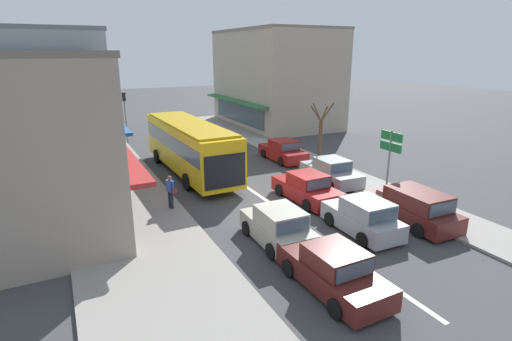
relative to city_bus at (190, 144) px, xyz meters
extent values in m
plane|color=#3F3F42|center=(1.99, -7.32, -1.88)|extent=(140.00, 140.00, 0.00)
cube|color=silver|center=(1.99, -3.32, -1.88)|extent=(0.20, 28.00, 0.01)
cube|color=gray|center=(-4.81, -1.32, -1.81)|extent=(5.20, 44.00, 0.14)
cube|color=gray|center=(8.19, -1.32, -1.82)|extent=(2.80, 44.00, 0.12)
cube|color=gray|center=(-8.21, -4.93, 1.72)|extent=(6.07, 9.50, 7.20)
cube|color=maroon|center=(-4.73, -4.93, 0.82)|extent=(1.10, 8.74, 0.20)
cube|color=#425160|center=(-5.15, -4.93, -0.48)|extent=(0.06, 7.60, 1.80)
cube|color=#6E6358|center=(-8.21, -4.93, 5.44)|extent=(6.23, 9.50, 0.24)
cube|color=#84939E|center=(-8.21, 4.79, 2.34)|extent=(7.89, 9.27, 8.45)
cube|color=#23568E|center=(-3.82, 4.79, 0.82)|extent=(1.10, 8.53, 0.20)
cube|color=#425160|center=(-4.24, 4.79, -0.48)|extent=(0.06, 7.42, 1.80)
cube|color=slate|center=(-8.21, 4.79, 6.69)|extent=(8.05, 9.27, 0.24)
cube|color=gray|center=(-8.21, 13.76, 1.40)|extent=(6.61, 8.05, 6.56)
cube|color=#2D703D|center=(-4.46, 13.76, 0.82)|extent=(1.10, 7.41, 0.20)
cube|color=#425160|center=(-4.88, 13.76, -0.48)|extent=(0.06, 6.44, 1.80)
cube|color=#6E6358|center=(-8.21, 13.76, 4.80)|extent=(6.77, 8.05, 0.24)
cube|color=#B2A38E|center=(13.49, 13.31, 2.76)|extent=(8.28, 13.83, 9.28)
cube|color=#2D703D|center=(8.90, 13.31, 0.82)|extent=(1.10, 12.73, 0.20)
cube|color=#425160|center=(9.32, 13.31, -0.48)|extent=(0.06, 11.07, 1.80)
cube|color=gray|center=(13.49, 13.31, 7.52)|extent=(8.44, 13.83, 0.24)
cube|color=yellow|center=(0.00, 0.01, -0.12)|extent=(2.77, 10.86, 2.70)
cube|color=#425160|center=(0.00, 0.01, 0.28)|extent=(2.80, 10.43, 0.90)
cube|color=black|center=(0.14, -5.42, -0.32)|extent=(2.25, 0.12, 1.76)
cube|color=#AF890F|center=(0.00, 0.01, 1.29)|extent=(2.63, 9.99, 0.12)
cylinder|color=black|center=(-1.33, 3.33, -1.40)|extent=(0.28, 0.97, 0.96)
cylinder|color=black|center=(1.16, 3.39, -1.40)|extent=(0.28, 0.97, 0.96)
cylinder|color=black|center=(-1.17, -2.99, -1.40)|extent=(0.28, 0.97, 0.96)
cylinder|color=black|center=(1.32, -2.93, -1.40)|extent=(0.28, 0.97, 0.96)
cube|color=#9EA3A8|center=(3.82, -11.52, -1.36)|extent=(1.75, 3.75, 0.76)
cube|color=#9EA3A8|center=(3.81, -11.82, -0.66)|extent=(1.58, 1.95, 0.64)
cube|color=#425160|center=(3.84, -10.85, -0.66)|extent=(1.40, 0.10, 0.54)
cube|color=#425160|center=(3.78, -12.79, -0.66)|extent=(1.37, 0.10, 0.51)
cylinder|color=black|center=(3.04, -10.38, -1.57)|extent=(0.20, 0.63, 0.62)
cylinder|color=black|center=(4.67, -10.43, -1.57)|extent=(0.20, 0.63, 0.62)
cylinder|color=black|center=(2.97, -12.60, -1.57)|extent=(0.20, 0.63, 0.62)
cylinder|color=black|center=(4.61, -12.65, -1.57)|extent=(0.20, 0.63, 0.62)
cube|color=#561E19|center=(0.14, -14.38, -1.37)|extent=(1.80, 4.23, 0.72)
cube|color=#561E19|center=(0.14, -14.48, -0.71)|extent=(1.59, 1.83, 0.60)
cube|color=#425160|center=(0.13, -13.57, -0.71)|extent=(1.44, 0.09, 0.51)
cube|color=#425160|center=(0.16, -15.40, -0.71)|extent=(1.40, 0.09, 0.48)
cylinder|color=black|center=(-0.74, -13.14, -1.57)|extent=(0.19, 0.62, 0.62)
cylinder|color=black|center=(0.98, -13.11, -1.57)|extent=(0.19, 0.62, 0.62)
cylinder|color=black|center=(-0.69, -15.66, -1.57)|extent=(0.19, 0.62, 0.62)
cylinder|color=black|center=(1.03, -15.63, -1.57)|extent=(0.19, 0.62, 0.62)
cube|color=maroon|center=(3.86, -7.28, -1.37)|extent=(1.86, 4.25, 0.72)
cube|color=maroon|center=(3.87, -7.38, -0.71)|extent=(1.62, 1.85, 0.60)
cube|color=#425160|center=(3.84, -6.46, -0.71)|extent=(1.44, 0.11, 0.51)
cube|color=#425160|center=(3.90, -8.30, -0.71)|extent=(1.41, 0.11, 0.48)
cylinder|color=black|center=(2.96, -6.05, -1.57)|extent=(0.20, 0.63, 0.62)
cylinder|color=black|center=(4.68, -5.99, -1.57)|extent=(0.20, 0.63, 0.62)
cylinder|color=black|center=(3.04, -8.57, -1.57)|extent=(0.20, 0.63, 0.62)
cylinder|color=black|center=(4.76, -8.51, -1.57)|extent=(0.20, 0.63, 0.62)
cube|color=#B7B29E|center=(0.14, -10.72, -1.36)|extent=(1.72, 3.73, 0.76)
cube|color=#B7B29E|center=(0.14, -11.02, -0.66)|extent=(1.56, 1.93, 0.64)
cube|color=#425160|center=(0.16, -10.05, -0.66)|extent=(1.40, 0.09, 0.54)
cube|color=#425160|center=(0.12, -11.99, -0.66)|extent=(1.37, 0.09, 0.51)
cylinder|color=black|center=(-0.65, -9.60, -1.57)|extent=(0.19, 0.62, 0.62)
cylinder|color=black|center=(0.99, -9.63, -1.57)|extent=(0.19, 0.62, 0.62)
cylinder|color=black|center=(-0.70, -11.82, -1.57)|extent=(0.19, 0.62, 0.62)
cylinder|color=black|center=(0.94, -11.85, -1.57)|extent=(0.19, 0.62, 0.62)
cube|color=#561E19|center=(6.52, -11.66, -1.36)|extent=(1.91, 4.56, 0.76)
cube|color=#561E19|center=(6.51, -12.01, -0.64)|extent=(1.73, 2.65, 0.68)
cube|color=#425160|center=(6.55, -10.69, -0.64)|extent=(1.51, 0.11, 0.58)
cube|color=#425160|center=(6.46, -13.33, -0.64)|extent=(1.48, 0.11, 0.54)
cylinder|color=black|center=(5.68, -10.28, -1.57)|extent=(0.20, 0.63, 0.62)
cylinder|color=black|center=(7.44, -10.34, -1.57)|extent=(0.20, 0.63, 0.62)
cylinder|color=black|center=(5.59, -12.98, -1.57)|extent=(0.20, 0.63, 0.62)
cylinder|color=black|center=(7.35, -13.04, -1.57)|extent=(0.20, 0.63, 0.62)
cube|color=#9EA3A8|center=(6.73, -5.49, -1.37)|extent=(1.87, 4.26, 0.72)
cube|color=#9EA3A8|center=(6.73, -5.59, -0.71)|extent=(1.62, 1.86, 0.60)
cube|color=#425160|center=(6.76, -4.67, -0.71)|extent=(1.44, 0.11, 0.51)
cube|color=#425160|center=(6.70, -6.51, -0.71)|extent=(1.41, 0.11, 0.48)
cylinder|color=black|center=(5.92, -4.20, -1.57)|extent=(0.20, 0.63, 0.62)
cylinder|color=black|center=(7.64, -4.26, -1.57)|extent=(0.20, 0.63, 0.62)
cylinder|color=black|center=(5.83, -6.72, -1.57)|extent=(0.20, 0.63, 0.62)
cylinder|color=black|center=(7.55, -6.78, -1.57)|extent=(0.20, 0.63, 0.62)
cube|color=maroon|center=(6.77, 0.13, -1.37)|extent=(1.73, 4.20, 0.72)
cube|color=maroon|center=(6.77, 0.03, -0.71)|extent=(1.56, 1.80, 0.60)
cube|color=#425160|center=(6.77, 0.95, -0.71)|extent=(1.44, 0.06, 0.51)
cube|color=#425160|center=(6.77, -0.89, -0.71)|extent=(1.40, 0.06, 0.48)
cylinder|color=black|center=(5.91, 1.38, -1.57)|extent=(0.18, 0.62, 0.62)
cylinder|color=black|center=(7.63, 1.39, -1.57)|extent=(0.18, 0.62, 0.62)
cylinder|color=black|center=(5.92, -1.14, -1.57)|extent=(0.18, 0.62, 0.62)
cylinder|color=black|center=(7.64, -1.13, -1.57)|extent=(0.18, 0.62, 0.62)
cylinder|color=gray|center=(-2.09, 10.69, 0.22)|extent=(0.12, 0.12, 4.20)
cube|color=black|center=(-2.09, 10.69, 1.97)|extent=(0.24, 0.24, 0.68)
sphere|color=black|center=(-1.95, 10.69, 2.20)|extent=(0.13, 0.13, 0.13)
sphere|color=orange|center=(-1.95, 10.69, 1.98)|extent=(0.13, 0.13, 0.13)
sphere|color=black|center=(-1.95, 10.69, 1.76)|extent=(0.13, 0.13, 0.13)
cylinder|color=gray|center=(7.84, -8.81, -0.08)|extent=(0.10, 0.10, 3.60)
cube|color=#19753D|center=(7.84, -8.83, 1.42)|extent=(0.08, 1.40, 0.44)
cube|color=white|center=(7.88, -8.83, 1.42)|extent=(0.01, 1.10, 0.10)
cube|color=#19753D|center=(7.84, -8.83, 0.87)|extent=(0.08, 1.40, 0.44)
cube|color=white|center=(7.88, -8.83, 0.87)|extent=(0.01, 1.10, 0.10)
cylinder|color=brown|center=(8.32, -2.11, -0.38)|extent=(0.24, 0.24, 3.00)
cylinder|color=brown|center=(8.32, -1.64, 1.65)|extent=(0.10, 1.03, 1.12)
cylinder|color=brown|center=(8.81, -2.11, 1.69)|extent=(1.04, 0.10, 1.20)
cylinder|color=brown|center=(8.32, -2.43, 1.65)|extent=(0.10, 0.72, 1.11)
cylinder|color=brown|center=(7.91, -2.11, 1.64)|extent=(0.90, 0.10, 1.10)
cylinder|color=#232838|center=(-2.80, -5.45, -1.32)|extent=(0.14, 0.14, 0.84)
cylinder|color=#232838|center=(-2.73, -5.61, -1.32)|extent=(0.14, 0.14, 0.84)
cube|color=#3351A8|center=(-2.76, -5.53, -0.62)|extent=(0.34, 0.42, 0.56)
sphere|color=brown|center=(-2.76, -5.53, -0.22)|extent=(0.22, 0.22, 0.22)
cylinder|color=#3351A8|center=(-2.86, -5.31, -0.62)|extent=(0.09, 0.09, 0.54)
cylinder|color=#3351A8|center=(-2.67, -5.75, -0.62)|extent=(0.09, 0.09, 0.54)
cube|color=maroon|center=(-2.63, -5.81, -0.80)|extent=(0.26, 0.18, 0.22)
camera|label=1|loc=(-7.16, -23.42, 5.53)|focal=28.00mm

